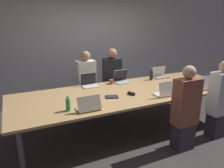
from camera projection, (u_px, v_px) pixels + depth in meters
name	position (u px, v px, depth m)	size (l,w,h in m)	color
ground_plane	(128.00, 127.00, 4.39)	(24.00, 24.00, 0.00)	#383333
curtain_wall	(91.00, 46.00, 5.72)	(12.00, 0.06, 2.80)	#ADADB2
conference_table	(128.00, 93.00, 4.18)	(4.34, 1.51, 0.76)	tan
laptop_near_left	(89.00, 106.00, 3.27)	(0.36, 0.24, 0.23)	gray
bottle_near_left	(68.00, 104.00, 3.25)	(0.07, 0.07, 0.23)	green
laptop_far_midleft	(89.00, 82.00, 4.45)	(0.32, 0.26, 0.26)	silver
person_far_midleft	(86.00, 84.00, 4.86)	(0.40, 0.24, 1.43)	#2D2D38
laptop_near_midright	(165.00, 92.00, 3.89)	(0.34, 0.27, 0.27)	silver
person_near_midright	(185.00, 110.00, 3.48)	(0.40, 0.24, 1.41)	#2D2D38
cup_near_midright	(174.00, 90.00, 4.05)	(0.07, 0.07, 0.09)	white
laptop_far_right	(159.00, 74.00, 5.12)	(0.37, 0.24, 0.24)	gray
bottle_far_right	(151.00, 75.00, 4.90)	(0.07, 0.07, 0.23)	black
laptop_near_right	(200.00, 86.00, 4.21)	(0.34, 0.28, 0.28)	#B7B7BC
person_near_right	(220.00, 101.00, 3.86)	(0.40, 0.24, 1.41)	#2D2D38
cup_near_right	(206.00, 85.00, 4.41)	(0.08, 0.08, 0.08)	red
bottle_near_right	(205.00, 82.00, 4.41)	(0.07, 0.07, 0.22)	green
laptop_far_center	(121.00, 79.00, 4.74)	(0.32, 0.27, 0.27)	#B7B7BC
person_far_center	(112.00, 80.00, 5.14)	(0.40, 0.24, 1.44)	#2D2D38
cup_far_center	(111.00, 82.00, 4.60)	(0.09, 0.09, 0.10)	brown
stapler	(131.00, 94.00, 3.95)	(0.10, 0.16, 0.05)	black
notebook	(112.00, 97.00, 3.83)	(0.26, 0.22, 0.02)	#232328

